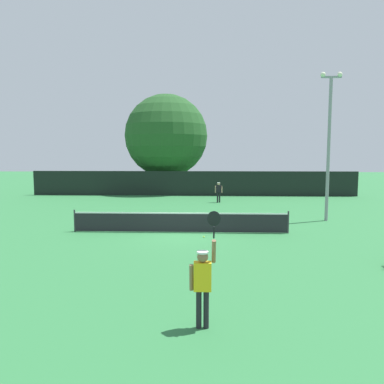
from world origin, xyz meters
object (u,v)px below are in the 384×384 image
player_serving (203,277)px  light_pole (329,137)px  parked_car_near (283,181)px  player_receiving (219,190)px  large_tree (166,136)px  tennis_ball (204,237)px

player_serving → light_pole: 15.45m
player_serving → parked_car_near: player_serving is taller
player_serving → light_pole: (6.82, 13.40, 3.54)m
player_receiving → large_tree: (-4.92, 7.99, 4.55)m
light_pole → parked_car_near: light_pole is taller
tennis_ball → large_tree: (-3.91, 20.24, 5.47)m
light_pole → parked_car_near: size_ratio=1.86×
tennis_ball → light_pole: size_ratio=0.01×
light_pole → parked_car_near: 20.50m
player_serving → parked_car_near: 34.50m
player_serving → player_receiving: (0.95, 21.05, -0.18)m
player_serving → light_pole: bearing=63.0°
light_pole → parked_car_near: bearing=85.5°
large_tree → parked_car_near: (12.35, 4.43, -4.72)m
player_serving → tennis_ball: player_serving is taller
player_receiving → parked_car_near: size_ratio=0.35×
player_receiving → large_tree: size_ratio=0.16×
player_receiving → large_tree: 10.43m
large_tree → tennis_ball: bearing=-79.1°
light_pole → tennis_ball: bearing=-146.2°
player_receiving → light_pole: light_pole is taller
light_pole → player_serving: bearing=-117.0°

